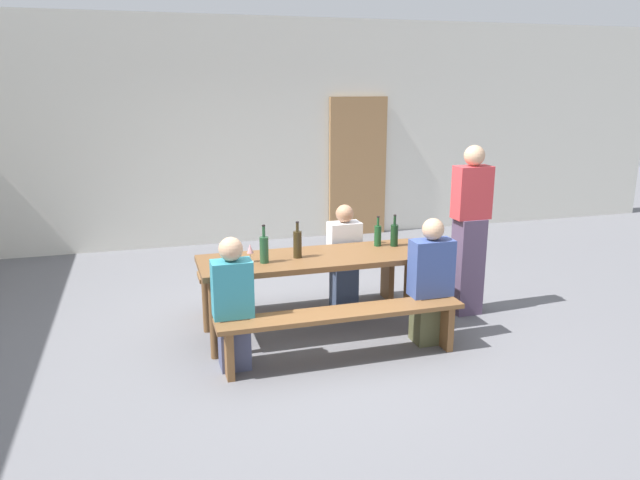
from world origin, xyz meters
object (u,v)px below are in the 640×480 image
(seated_guest_near_0, at_px, (233,306))
(seated_guest_far_0, at_px, (344,260))
(bench_far, at_px, (302,275))
(wine_glass_2, at_px, (238,247))
(bench_near, at_px, (342,321))
(wine_glass_0, at_px, (377,232))
(wine_bottle_2, at_px, (378,235))
(wine_glass_1, at_px, (250,250))
(wine_bottle_1, at_px, (264,249))
(standing_host, at_px, (469,233))
(wine_bottle_3, at_px, (394,235))
(wooden_door, at_px, (358,167))
(wine_bottle_0, at_px, (297,244))
(tasting_table, at_px, (320,264))
(seated_guest_near_1, at_px, (430,285))

(seated_guest_near_0, distance_m, seated_guest_far_0, 1.65)
(bench_far, distance_m, wine_glass_2, 1.04)
(bench_near, height_order, wine_glass_0, wine_glass_0)
(wine_bottle_2, xyz_separation_m, wine_glass_1, (-1.29, -0.19, 0.01))
(wine_bottle_1, bearing_deg, standing_host, 3.21)
(bench_near, relative_size, wine_bottle_3, 6.77)
(standing_host, bearing_deg, wine_bottle_2, -7.69)
(wooden_door, bearing_deg, wine_bottle_0, -118.02)
(wine_glass_1, distance_m, seated_guest_near_0, 0.64)
(tasting_table, bearing_deg, wine_bottle_2, 15.11)
(wooden_door, xyz_separation_m, bench_near, (-1.65, -4.16, -0.69))
(wine_bottle_3, bearing_deg, wooden_door, 75.82)
(wine_bottle_0, bearing_deg, seated_guest_near_1, -24.88)
(wine_bottle_0, bearing_deg, wooden_door, 61.98)
(bench_far, distance_m, wine_bottle_1, 1.04)
(wine_bottle_1, xyz_separation_m, standing_host, (2.12, 0.12, -0.04))
(wine_bottle_0, bearing_deg, seated_guest_near_0, -143.17)
(bench_near, relative_size, wine_bottle_2, 7.16)
(seated_guest_near_1, bearing_deg, tasting_table, 60.12)
(wooden_door, height_order, bench_far, wooden_door)
(bench_far, distance_m, wine_glass_1, 1.07)
(tasting_table, relative_size, wine_glass_1, 13.49)
(bench_near, height_order, standing_host, standing_host)
(wine_glass_0, relative_size, seated_guest_far_0, 0.15)
(bench_near, xyz_separation_m, wine_bottle_2, (0.64, 0.83, 0.50))
(seated_guest_near_1, bearing_deg, wine_glass_1, 72.26)
(seated_guest_far_0, bearing_deg, wooden_door, 157.56)
(bench_far, xyz_separation_m, wine_bottle_3, (0.79, -0.54, 0.51))
(bench_near, relative_size, wine_bottle_0, 6.30)
(seated_guest_far_0, bearing_deg, wine_bottle_2, 34.45)
(wine_bottle_0, bearing_deg, seated_guest_far_0, 38.97)
(wine_bottle_2, relative_size, seated_guest_near_1, 0.26)
(wine_glass_0, distance_m, seated_guest_near_0, 1.78)
(bench_far, xyz_separation_m, seated_guest_near_1, (0.88, -1.16, 0.19))
(tasting_table, bearing_deg, bench_far, 90.00)
(wine_bottle_1, relative_size, wine_bottle_3, 1.10)
(wine_bottle_2, bearing_deg, seated_guest_near_0, -156.09)
(seated_guest_near_0, height_order, standing_host, standing_host)
(tasting_table, height_order, seated_guest_near_1, seated_guest_near_1)
(wine_glass_2, bearing_deg, bench_near, -46.63)
(wine_glass_2, relative_size, seated_guest_far_0, 0.14)
(seated_guest_near_0, xyz_separation_m, seated_guest_far_0, (1.31, 1.01, -0.01))
(tasting_table, relative_size, wine_glass_0, 13.18)
(wine_bottle_3, bearing_deg, wine_glass_1, -174.57)
(wooden_door, relative_size, wine_glass_2, 13.93)
(wine_bottle_1, distance_m, seated_guest_near_0, 0.66)
(seated_guest_near_1, height_order, standing_host, standing_host)
(wooden_door, bearing_deg, bench_far, -120.10)
(wine_glass_0, xyz_separation_m, seated_guest_near_1, (0.21, -0.77, -0.32))
(wine_bottle_1, xyz_separation_m, seated_guest_near_0, (-0.36, -0.44, -0.34))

